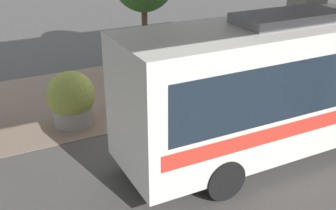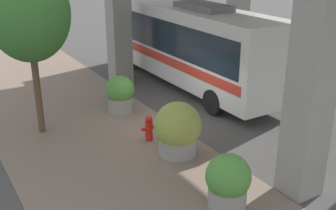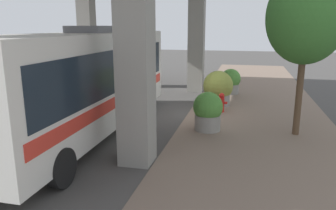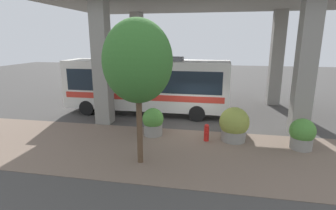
{
  "view_description": "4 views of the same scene",
  "coord_description": "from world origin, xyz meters",
  "px_view_note": "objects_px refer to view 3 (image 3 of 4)",
  "views": [
    {
      "loc": [
        10.78,
        -4.79,
        6.04
      ],
      "look_at": [
        1.38,
        -0.01,
        1.24
      ],
      "focal_mm": 45.0,
      "sensor_mm": 36.0,
      "label": 1
    },
    {
      "loc": [
        -7.54,
        -11.99,
        6.27
      ],
      "look_at": [
        -0.24,
        -0.01,
        0.8
      ],
      "focal_mm": 45.0,
      "sensor_mm": 36.0,
      "label": 2
    },
    {
      "loc": [
        -2.42,
        13.95,
        3.85
      ],
      "look_at": [
        0.41,
        2.08,
        0.9
      ],
      "focal_mm": 35.0,
      "sensor_mm": 36.0,
      "label": 3
    },
    {
      "loc": [
        -13.9,
        -1.14,
        4.94
      ],
      "look_at": [
        -0.22,
        1.45,
        1.47
      ],
      "focal_mm": 28.0,
      "sensor_mm": 36.0,
      "label": 4
    }
  ],
  "objects_px": {
    "fire_hydrant": "(221,103)",
    "planter_middle": "(218,89)",
    "planter_back": "(231,81)",
    "street_tree_near": "(306,17)",
    "bus": "(87,78)",
    "planter_front": "(208,111)"
  },
  "relations": [
    {
      "from": "planter_front",
      "to": "planter_back",
      "type": "distance_m",
      "value": 7.19
    },
    {
      "from": "planter_back",
      "to": "street_tree_near",
      "type": "relative_size",
      "value": 0.25
    },
    {
      "from": "fire_hydrant",
      "to": "planter_back",
      "type": "relative_size",
      "value": 0.61
    },
    {
      "from": "bus",
      "to": "street_tree_near",
      "type": "distance_m",
      "value": 7.77
    },
    {
      "from": "planter_back",
      "to": "street_tree_near",
      "type": "distance_m",
      "value": 8.19
    },
    {
      "from": "bus",
      "to": "planter_front",
      "type": "bearing_deg",
      "value": -160.25
    },
    {
      "from": "fire_hydrant",
      "to": "planter_middle",
      "type": "distance_m",
      "value": 1.42
    },
    {
      "from": "planter_back",
      "to": "street_tree_near",
      "type": "bearing_deg",
      "value": 111.32
    },
    {
      "from": "bus",
      "to": "fire_hydrant",
      "type": "xyz_separation_m",
      "value": [
        -4.41,
        -4.29,
        -1.64
      ]
    },
    {
      "from": "bus",
      "to": "planter_back",
      "type": "xyz_separation_m",
      "value": [
        -4.59,
        -8.65,
        -1.36
      ]
    },
    {
      "from": "fire_hydrant",
      "to": "planter_middle",
      "type": "relative_size",
      "value": 0.52
    },
    {
      "from": "fire_hydrant",
      "to": "planter_middle",
      "type": "bearing_deg",
      "value": -77.64
    },
    {
      "from": "planter_middle",
      "to": "bus",
      "type": "bearing_deg",
      "value": 53.76
    },
    {
      "from": "planter_middle",
      "to": "planter_back",
      "type": "xyz_separation_m",
      "value": [
        -0.47,
        -3.03,
        -0.12
      ]
    },
    {
      "from": "planter_middle",
      "to": "planter_back",
      "type": "relative_size",
      "value": 1.18
    },
    {
      "from": "planter_front",
      "to": "planter_middle",
      "type": "relative_size",
      "value": 0.86
    },
    {
      "from": "street_tree_near",
      "to": "bus",
      "type": "bearing_deg",
      "value": 13.24
    },
    {
      "from": "planter_front",
      "to": "street_tree_near",
      "type": "distance_m",
      "value": 4.66
    },
    {
      "from": "bus",
      "to": "planter_middle",
      "type": "height_order",
      "value": "bus"
    },
    {
      "from": "bus",
      "to": "street_tree_near",
      "type": "bearing_deg",
      "value": -166.76
    },
    {
      "from": "fire_hydrant",
      "to": "planter_back",
      "type": "distance_m",
      "value": 4.37
    },
    {
      "from": "bus",
      "to": "planter_middle",
      "type": "bearing_deg",
      "value": -126.24
    }
  ]
}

